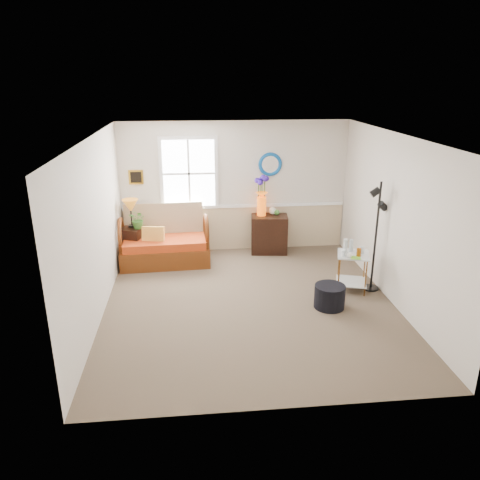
{
  "coord_description": "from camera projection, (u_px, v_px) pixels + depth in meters",
  "views": [
    {
      "loc": [
        -0.84,
        -6.6,
        3.42
      ],
      "look_at": [
        -0.14,
        0.18,
        1.01
      ],
      "focal_mm": 35.0,
      "sensor_mm": 36.0,
      "label": 1
    }
  ],
  "objects": [
    {
      "name": "flower_vase",
      "position": [
        262.0,
        196.0,
        9.21
      ],
      "size": [
        0.26,
        0.26,
        0.79
      ],
      "primitive_type": null,
      "rotation": [
        0.0,
        0.0,
        0.12
      ],
      "color": "#F15B0C",
      "rests_on": "cabinet"
    },
    {
      "name": "lamp_stand",
      "position": [
        133.0,
        245.0,
        8.94
      ],
      "size": [
        0.5,
        0.5,
        0.69
      ],
      "primitive_type": null,
      "rotation": [
        0.0,
        0.0,
        -0.35
      ],
      "color": "black",
      "rests_on": "floor"
    },
    {
      "name": "table_lamp",
      "position": [
        131.0,
        213.0,
        8.76
      ],
      "size": [
        0.31,
        0.31,
        0.54
      ],
      "primitive_type": null,
      "rotation": [
        0.0,
        0.0,
        -0.05
      ],
      "color": "#B5691A",
      "rests_on": "lamp_stand"
    },
    {
      "name": "throw_pillow",
      "position": [
        153.0,
        238.0,
        8.69
      ],
      "size": [
        0.42,
        0.18,
        0.41
      ],
      "primitive_type": null,
      "rotation": [
        0.0,
        0.0,
        -0.19
      ],
      "color": "#C5701A",
      "rests_on": "loveseat"
    },
    {
      "name": "ottoman",
      "position": [
        330.0,
        296.0,
        7.23
      ],
      "size": [
        0.52,
        0.52,
        0.36
      ],
      "primitive_type": "cylinder",
      "rotation": [
        0.0,
        0.0,
        0.11
      ],
      "color": "black",
      "rests_on": "floor"
    },
    {
      "name": "picture",
      "position": [
        136.0,
        177.0,
        9.03
      ],
      "size": [
        0.28,
        0.03,
        0.28
      ],
      "primitive_type": "cube",
      "color": "#AC7F1F",
      "rests_on": "walls"
    },
    {
      "name": "potted_plant",
      "position": [
        139.0,
        221.0,
        8.73
      ],
      "size": [
        0.45,
        0.47,
        0.28
      ],
      "primitive_type": "imported",
      "rotation": [
        0.0,
        0.0,
        -0.49
      ],
      "color": "#3A732A",
      "rests_on": "lamp_stand"
    },
    {
      "name": "mirror",
      "position": [
        270.0,
        164.0,
        9.22
      ],
      "size": [
        0.47,
        0.07,
        0.47
      ],
      "primitive_type": "torus",
      "rotation": [
        1.57,
        0.0,
        0.0
      ],
      "color": "#1566A0",
      "rests_on": "walls"
    },
    {
      "name": "walls",
      "position": [
        250.0,
        225.0,
        6.97
      ],
      "size": [
        4.51,
        5.01,
        2.6
      ],
      "color": "beige",
      "rests_on": "floor"
    },
    {
      "name": "window",
      "position": [
        189.0,
        174.0,
        9.1
      ],
      "size": [
        1.14,
        0.06,
        1.44
      ],
      "primitive_type": null,
      "color": "white",
      "rests_on": "walls"
    },
    {
      "name": "loveseat",
      "position": [
        164.0,
        236.0,
        8.84
      ],
      "size": [
        1.69,
        1.01,
        1.08
      ],
      "primitive_type": null,
      "rotation": [
        0.0,
        0.0,
        0.05
      ],
      "color": "#702A08",
      "rests_on": "floor"
    },
    {
      "name": "floor",
      "position": [
        250.0,
        303.0,
        7.41
      ],
      "size": [
        4.5,
        5.0,
        0.01
      ],
      "primitive_type": "cube",
      "color": "brown",
      "rests_on": "ground"
    },
    {
      "name": "chair_rail",
      "position": [
        235.0,
        206.0,
        9.41
      ],
      "size": [
        4.46,
        0.04,
        0.06
      ],
      "primitive_type": "cube",
      "color": "white",
      "rests_on": "walls"
    },
    {
      "name": "wainscot",
      "position": [
        235.0,
        228.0,
        9.58
      ],
      "size": [
        4.46,
        0.02,
        0.9
      ],
      "primitive_type": "cube",
      "color": "#C9B188",
      "rests_on": "walls"
    },
    {
      "name": "ceiling",
      "position": [
        251.0,
        137.0,
        6.54
      ],
      "size": [
        4.5,
        5.0,
        0.01
      ],
      "primitive_type": "cube",
      "color": "white",
      "rests_on": "walls"
    },
    {
      "name": "cabinet",
      "position": [
        269.0,
        234.0,
        9.43
      ],
      "size": [
        0.76,
        0.54,
        0.77
      ],
      "primitive_type": null,
      "rotation": [
        0.0,
        0.0,
        -0.12
      ],
      "color": "black",
      "rests_on": "floor"
    },
    {
      "name": "tabletop_items",
      "position": [
        353.0,
        248.0,
        7.59
      ],
      "size": [
        0.48,
        0.48,
        0.23
      ],
      "primitive_type": null,
      "rotation": [
        0.0,
        0.0,
        -0.28
      ],
      "color": "silver",
      "rests_on": "side_table"
    },
    {
      "name": "side_table",
      "position": [
        352.0,
        272.0,
        7.77
      ],
      "size": [
        0.63,
        0.63,
        0.64
      ],
      "primitive_type": null,
      "rotation": [
        0.0,
        0.0,
        -0.3
      ],
      "color": "#A06729",
      "rests_on": "floor"
    },
    {
      "name": "floor_lamp",
      "position": [
        376.0,
        237.0,
        7.6
      ],
      "size": [
        0.28,
        0.28,
        1.84
      ],
      "primitive_type": null,
      "rotation": [
        0.0,
        0.0,
        -0.04
      ],
      "color": "black",
      "rests_on": "floor"
    }
  ]
}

